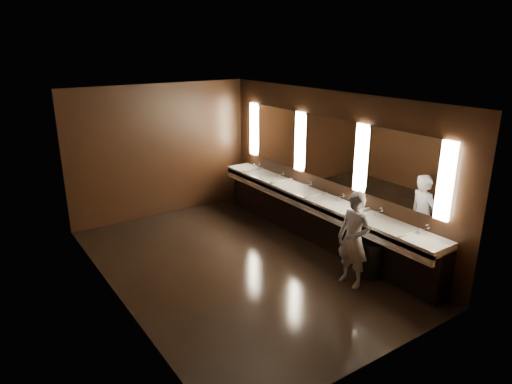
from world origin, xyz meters
TOP-DOWN VIEW (x-y plane):
  - floor at (0.00, 0.00)m, footprint 6.00×6.00m
  - ceiling at (0.00, 0.00)m, footprint 4.00×6.00m
  - wall_back at (0.00, 3.00)m, footprint 4.00×0.02m
  - wall_front at (0.00, -3.00)m, footprint 4.00×0.02m
  - wall_left at (-2.00, 0.00)m, footprint 0.02×6.00m
  - wall_right at (2.00, 0.00)m, footprint 0.02×6.00m
  - sink_counter at (1.79, 0.00)m, footprint 0.55×5.40m
  - mirror_band at (1.98, -0.00)m, footprint 0.06×5.03m
  - person at (1.14, -1.54)m, footprint 0.43×0.59m
  - trash_bin at (1.58, -1.54)m, footprint 0.39×0.39m

SIDE VIEW (x-z plane):
  - floor at x=0.00m, z-range 0.00..0.00m
  - trash_bin at x=1.58m, z-range 0.00..0.60m
  - sink_counter at x=1.79m, z-range -0.01..1.00m
  - person at x=1.14m, z-range 0.00..1.50m
  - wall_back at x=0.00m, z-range 0.00..2.80m
  - wall_front at x=0.00m, z-range 0.00..2.80m
  - wall_left at x=-2.00m, z-range 0.00..2.80m
  - wall_right at x=2.00m, z-range 0.00..2.80m
  - mirror_band at x=1.98m, z-range 1.17..2.32m
  - ceiling at x=0.00m, z-range 2.79..2.81m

